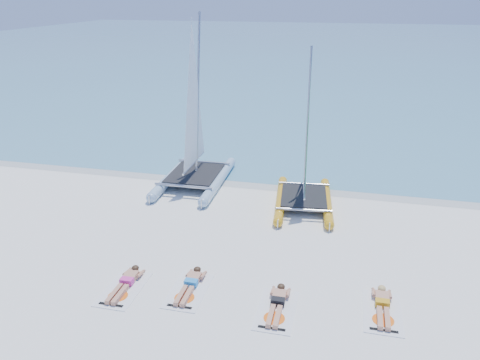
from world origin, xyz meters
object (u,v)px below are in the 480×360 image
(towel_b, at_px, (189,291))
(sunbather_b, at_px, (191,284))
(catamaran_blue, at_px, (194,134))
(towel_a, at_px, (124,289))
(catamaran_yellow, at_px, (306,154))
(sunbather_d, at_px, (383,304))
(sunbather_c, at_px, (278,302))
(sunbather_a, at_px, (126,282))
(towel_c, at_px, (276,310))
(towel_d, at_px, (382,312))

(towel_b, bearing_deg, sunbather_b, 90.00)
(catamaran_blue, bearing_deg, towel_b, -74.15)
(towel_a, relative_size, towel_b, 1.00)
(catamaran_yellow, xyz_separation_m, sunbather_d, (2.79, -6.52, -1.83))
(sunbather_c, distance_m, sunbather_d, 2.80)
(towel_a, distance_m, sunbather_c, 4.39)
(catamaran_yellow, relative_size, sunbather_b, 3.59)
(towel_b, distance_m, sunbather_b, 0.22)
(sunbather_c, bearing_deg, sunbather_a, -179.37)
(catamaran_blue, xyz_separation_m, sunbather_a, (0.53, -8.00, -2.07))
(towel_c, relative_size, sunbather_c, 1.07)
(catamaran_blue, relative_size, catamaran_yellow, 1.18)
(towel_b, relative_size, sunbather_c, 1.07)
(towel_c, height_order, towel_d, same)
(towel_a, relative_size, sunbather_a, 1.07)
(towel_a, xyz_separation_m, sunbather_b, (1.83, 0.54, 0.11))
(catamaran_blue, distance_m, sunbather_c, 9.58)
(catamaran_yellow, bearing_deg, sunbather_c, -95.43)
(sunbather_a, bearing_deg, towel_b, 4.83)
(catamaran_blue, height_order, towel_a, catamaran_blue)
(towel_c, bearing_deg, sunbather_b, 169.15)
(catamaran_blue, xyz_separation_m, sunbather_c, (4.91, -7.95, -2.07))
(catamaran_blue, relative_size, towel_d, 3.97)
(sunbather_c, height_order, sunbather_d, same)
(sunbather_c, bearing_deg, towel_d, 7.70)
(sunbather_d, bearing_deg, sunbather_a, -175.10)
(towel_b, height_order, sunbather_c, sunbather_c)
(catamaran_blue, bearing_deg, towel_d, -45.61)
(towel_a, distance_m, sunbather_b, 1.91)
(towel_b, distance_m, towel_c, 2.57)
(towel_b, bearing_deg, sunbather_c, -2.37)
(towel_d, bearing_deg, towel_b, -177.14)
(sunbather_a, relative_size, sunbather_b, 1.00)
(catamaran_yellow, distance_m, sunbather_b, 7.46)
(catamaran_blue, height_order, catamaran_yellow, catamaran_blue)
(towel_c, xyz_separation_m, sunbather_c, (0.00, 0.19, 0.11))
(catamaran_blue, distance_m, towel_c, 9.76)
(catamaran_blue, height_order, sunbather_a, catamaran_blue)
(catamaran_blue, bearing_deg, towel_a, -87.16)
(sunbather_c, xyz_separation_m, towel_d, (2.74, 0.37, -0.11))
(catamaran_blue, bearing_deg, sunbather_d, -44.88)
(sunbather_a, distance_m, towel_d, 7.13)
(towel_b, height_order, towel_d, same)
(catamaran_blue, bearing_deg, sunbather_b, -73.75)
(sunbather_d, bearing_deg, catamaran_yellow, 113.14)
(sunbather_c, bearing_deg, towel_c, -90.00)
(sunbather_b, bearing_deg, towel_b, -90.00)
(catamaran_yellow, distance_m, towel_a, 8.73)
(towel_c, bearing_deg, towel_b, 173.35)
(towel_b, bearing_deg, sunbather_a, -175.17)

